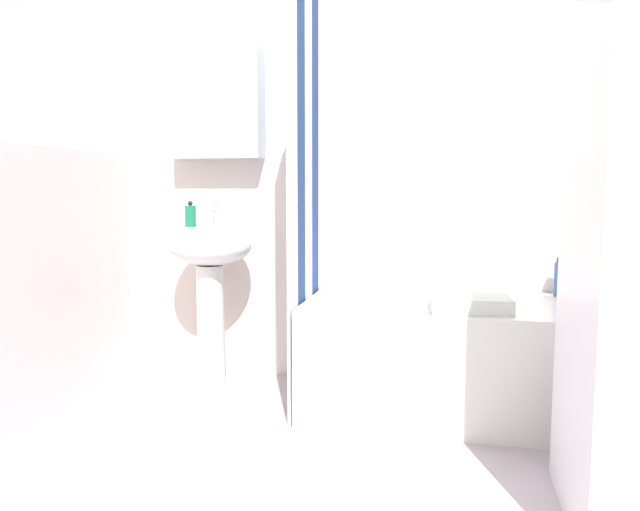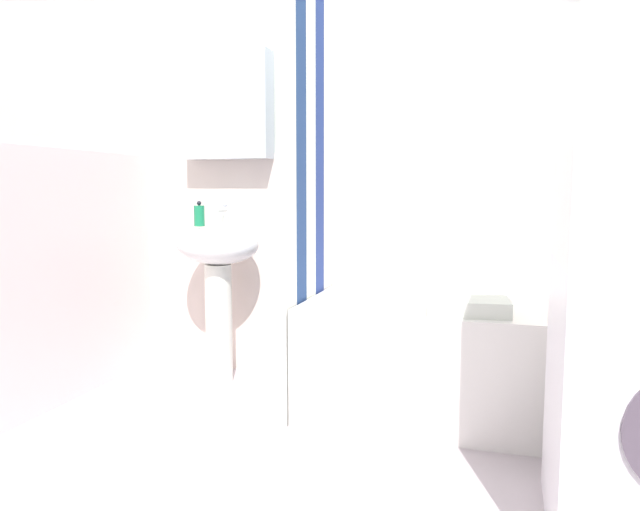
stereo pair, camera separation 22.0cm
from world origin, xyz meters
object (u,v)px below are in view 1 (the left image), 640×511
at_px(conditioner_bottle, 624,276).
at_px(shampoo_bottle, 590,279).
at_px(soap_dispenser, 191,216).
at_px(body_wash_bottle, 561,278).
at_px(towel_folded, 470,304).
at_px(bathtub, 488,359).
at_px(sink, 210,269).

xyz_separation_m(conditioner_bottle, shampoo_bottle, (-0.15, -0.00, -0.02)).
distance_m(soap_dispenser, shampoo_bottle, 1.96).
xyz_separation_m(soap_dispenser, shampoo_bottle, (1.94, 0.16, -0.29)).
bearing_deg(body_wash_bottle, towel_folded, -132.74).
distance_m(bathtub, towel_folded, 0.36).
bearing_deg(bathtub, soap_dispenser, 175.28).
bearing_deg(body_wash_bottle, sink, -176.55).
relative_size(bathtub, towel_folded, 5.01).
height_order(sink, towel_folded, sink).
distance_m(sink, conditioner_bottle, 2.01).
bearing_deg(shampoo_bottle, bathtub, -149.35).
relative_size(shampoo_bottle, towel_folded, 0.55).
bearing_deg(sink, shampoo_bottle, 3.71).
height_order(conditioner_bottle, body_wash_bottle, conditioner_bottle).
bearing_deg(shampoo_bottle, soap_dispenser, -175.40).
bearing_deg(body_wash_bottle, bathtub, -142.21).
relative_size(soap_dispenser, bathtub, 0.08).
height_order(conditioner_bottle, towel_folded, conditioner_bottle).
height_order(soap_dispenser, shampoo_bottle, soap_dispenser).
xyz_separation_m(shampoo_bottle, body_wash_bottle, (-0.13, -0.02, 0.00)).
relative_size(bathtub, conditioner_bottle, 7.56).
height_order(conditioner_bottle, shampoo_bottle, conditioner_bottle).
bearing_deg(sink, soap_dispenser, -156.74).
distance_m(soap_dispenser, conditioner_bottle, 2.11).
relative_size(body_wash_bottle, towel_folded, 0.56).
distance_m(shampoo_bottle, body_wash_bottle, 0.13).
relative_size(soap_dispenser, shampoo_bottle, 0.73).
bearing_deg(towel_folded, shampoo_bottle, 40.60).
bearing_deg(towel_folded, conditioner_bottle, 34.10).
relative_size(bathtub, body_wash_bottle, 8.90).
xyz_separation_m(sink, towel_folded, (1.29, -0.36, -0.06)).
bearing_deg(sink, body_wash_bottle, 3.45).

